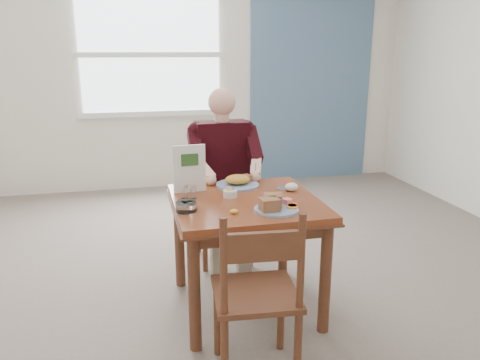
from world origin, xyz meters
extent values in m
plane|color=#6C5F57|center=(0.00, 0.00, 0.00)|extent=(6.00, 6.00, 0.00)
plane|color=silver|center=(0.00, 3.00, 1.40)|extent=(5.50, 0.00, 5.50)
cube|color=slate|center=(1.60, 2.98, 1.40)|extent=(1.60, 0.02, 2.80)
ellipsoid|color=yellow|center=(-0.13, -0.24, 0.76)|extent=(0.05, 0.04, 0.03)
ellipsoid|color=white|center=(0.34, 0.11, 0.78)|extent=(0.11, 0.10, 0.06)
cylinder|color=silver|center=(0.30, 0.15, 0.76)|extent=(0.11, 0.11, 0.01)
cube|color=white|center=(-0.40, 2.97, 1.60)|extent=(1.60, 0.02, 1.30)
cube|color=white|center=(-0.40, 2.96, 0.92)|extent=(1.72, 0.04, 0.06)
cube|color=white|center=(-0.40, 2.96, 1.60)|extent=(1.72, 0.04, 0.06)
cube|color=brown|center=(0.00, 0.00, 0.73)|extent=(0.90, 0.90, 0.04)
cube|color=brown|center=(0.00, 0.00, 0.70)|extent=(0.92, 0.92, 0.01)
cylinder|color=brown|center=(-0.39, -0.39, 0.35)|extent=(0.07, 0.07, 0.71)
cylinder|color=brown|center=(0.39, -0.39, 0.35)|extent=(0.07, 0.07, 0.71)
cylinder|color=brown|center=(-0.39, 0.39, 0.35)|extent=(0.07, 0.07, 0.71)
cylinder|color=brown|center=(0.39, 0.39, 0.35)|extent=(0.07, 0.07, 0.71)
cube|color=brown|center=(0.00, -0.39, 0.66)|extent=(0.80, 0.03, 0.08)
cube|color=brown|center=(0.00, 0.39, 0.66)|extent=(0.80, 0.03, 0.08)
cube|color=brown|center=(-0.39, 0.00, 0.66)|extent=(0.03, 0.80, 0.08)
cube|color=brown|center=(0.39, 0.00, 0.66)|extent=(0.03, 0.80, 0.08)
cylinder|color=brown|center=(-0.18, 0.57, 0.23)|extent=(0.04, 0.04, 0.45)
cylinder|color=brown|center=(0.18, 0.57, 0.23)|extent=(0.04, 0.04, 0.45)
cylinder|color=brown|center=(-0.18, 0.93, 0.23)|extent=(0.04, 0.04, 0.45)
cylinder|color=brown|center=(0.18, 0.93, 0.23)|extent=(0.04, 0.04, 0.45)
cube|color=brown|center=(0.00, 0.75, 0.47)|extent=(0.42, 0.42, 0.03)
cylinder|color=brown|center=(-0.18, 0.93, 0.70)|extent=(0.04, 0.04, 0.50)
cylinder|color=brown|center=(0.18, 0.93, 0.70)|extent=(0.04, 0.04, 0.50)
cube|color=brown|center=(0.00, 0.93, 0.80)|extent=(0.38, 0.03, 0.14)
cylinder|color=brown|center=(-0.28, -0.47, 0.23)|extent=(0.04, 0.04, 0.45)
cylinder|color=brown|center=(0.08, -0.50, 0.23)|extent=(0.04, 0.04, 0.45)
cylinder|color=brown|center=(-0.31, -0.82, 0.23)|extent=(0.04, 0.04, 0.45)
cylinder|color=brown|center=(0.05, -0.86, 0.23)|extent=(0.04, 0.04, 0.45)
cube|color=brown|center=(-0.11, -0.66, 0.47)|extent=(0.45, 0.45, 0.03)
cylinder|color=brown|center=(-0.31, -0.82, 0.70)|extent=(0.04, 0.04, 0.50)
cylinder|color=brown|center=(0.05, -0.86, 0.70)|extent=(0.04, 0.04, 0.50)
cube|color=brown|center=(-0.13, -0.84, 0.80)|extent=(0.38, 0.06, 0.14)
cube|color=gray|center=(-0.10, 0.63, 0.54)|extent=(0.13, 0.38, 0.12)
cube|color=gray|center=(0.10, 0.63, 0.54)|extent=(0.13, 0.38, 0.12)
cube|color=gray|center=(-0.10, 0.45, 0.24)|extent=(0.10, 0.10, 0.48)
cube|color=gray|center=(0.10, 0.45, 0.24)|extent=(0.10, 0.10, 0.48)
cube|color=black|center=(0.00, 0.78, 0.84)|extent=(0.40, 0.22, 0.58)
sphere|color=black|center=(-0.19, 0.78, 1.06)|extent=(0.15, 0.15, 0.15)
sphere|color=black|center=(0.19, 0.78, 1.06)|extent=(0.15, 0.15, 0.15)
cylinder|color=#DFA38D|center=(0.00, 0.76, 1.15)|extent=(0.11, 0.11, 0.08)
sphere|color=#DFA38D|center=(0.00, 0.76, 1.28)|extent=(0.21, 0.21, 0.21)
cube|color=black|center=(-0.22, 0.67, 0.96)|extent=(0.09, 0.29, 0.27)
cube|color=black|center=(0.22, 0.67, 0.96)|extent=(0.09, 0.29, 0.27)
sphere|color=black|center=(-0.22, 0.55, 0.86)|extent=(0.09, 0.09, 0.09)
sphere|color=black|center=(0.22, 0.55, 0.86)|extent=(0.09, 0.09, 0.09)
cube|color=#DFA38D|center=(-0.19, 0.46, 0.82)|extent=(0.14, 0.23, 0.14)
cube|color=#DFA38D|center=(0.19, 0.46, 0.82)|extent=(0.14, 0.23, 0.14)
sphere|color=#DFA38D|center=(-0.16, 0.37, 0.79)|extent=(0.08, 0.08, 0.08)
sphere|color=#DFA38D|center=(0.16, 0.37, 0.79)|extent=(0.08, 0.08, 0.08)
cylinder|color=silver|center=(0.16, 0.37, 0.84)|extent=(0.01, 0.05, 0.12)
cylinder|color=white|center=(0.12, -0.25, 0.76)|extent=(0.28, 0.28, 0.01)
cube|color=#B67F50|center=(0.07, -0.27, 0.80)|extent=(0.11, 0.10, 0.07)
cube|color=#B67F50|center=(0.12, -0.20, 0.80)|extent=(0.13, 0.12, 0.07)
cylinder|color=orange|center=(0.22, -0.26, 0.77)|extent=(0.08, 0.08, 0.01)
cylinder|color=orange|center=(0.22, -0.24, 0.77)|extent=(0.06, 0.06, 0.01)
cylinder|color=orange|center=(0.23, -0.22, 0.77)|extent=(0.08, 0.08, 0.01)
cube|color=pink|center=(0.22, -0.17, 0.78)|extent=(0.07, 0.07, 0.03)
cylinder|color=white|center=(0.02, 0.30, 0.76)|extent=(0.39, 0.39, 0.02)
ellipsoid|color=gold|center=(0.02, 0.30, 0.80)|extent=(0.21, 0.20, 0.06)
cube|color=#B67F50|center=(0.07, 0.35, 0.79)|extent=(0.13, 0.10, 0.04)
cylinder|color=white|center=(-0.09, 0.07, 0.77)|extent=(0.12, 0.12, 0.05)
cube|color=pink|center=(-0.09, 0.07, 0.81)|extent=(0.03, 0.02, 0.02)
cube|color=#6699D8|center=(-0.07, 0.07, 0.81)|extent=(0.03, 0.03, 0.02)
cube|color=#EAD159|center=(-0.09, 0.05, 0.81)|extent=(0.03, 0.02, 0.02)
cube|color=white|center=(-0.09, 0.09, 0.81)|extent=(0.03, 0.02, 0.02)
cylinder|color=white|center=(-0.37, 0.11, 0.79)|extent=(0.05, 0.05, 0.07)
cylinder|color=silver|center=(-0.37, 0.11, 0.83)|extent=(0.05, 0.05, 0.02)
cylinder|color=white|center=(-0.32, 0.09, 0.79)|extent=(0.05, 0.05, 0.07)
cylinder|color=silver|center=(-0.32, 0.09, 0.83)|extent=(0.05, 0.05, 0.02)
cylinder|color=white|center=(-0.39, -0.14, 0.78)|extent=(0.15, 0.15, 0.06)
cylinder|color=white|center=(-0.41, -0.13, 0.80)|extent=(0.04, 0.04, 0.02)
cylinder|color=white|center=(-0.37, -0.13, 0.80)|extent=(0.04, 0.04, 0.02)
cylinder|color=white|center=(-0.40, -0.16, 0.80)|extent=(0.04, 0.04, 0.02)
cube|color=white|center=(-0.32, 0.24, 0.91)|extent=(0.21, 0.03, 0.32)
cube|color=#2D5926|center=(-0.32, 0.23, 0.97)|extent=(0.11, 0.01, 0.08)
camera|label=1|loc=(-0.68, -2.72, 1.66)|focal=35.00mm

